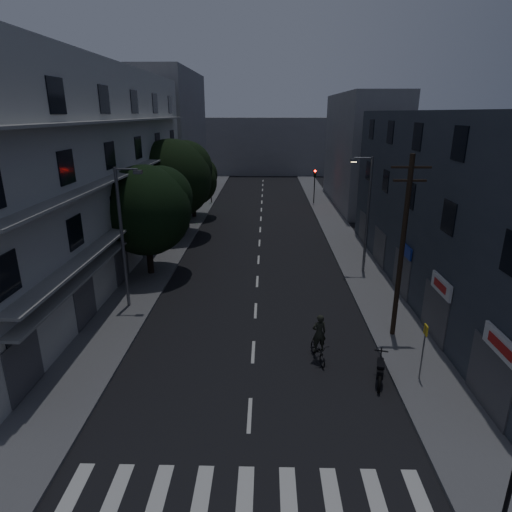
{
  "coord_description": "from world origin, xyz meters",
  "views": [
    {
      "loc": [
        0.57,
        -11.41,
        10.89
      ],
      "look_at": [
        0.0,
        12.0,
        3.0
      ],
      "focal_mm": 30.0,
      "sensor_mm": 36.0,
      "label": 1
    }
  ],
  "objects_px": {
    "bus_stop_sign": "(424,342)",
    "motorcycle": "(380,371)",
    "cyclist": "(318,345)",
    "utility_pole": "(402,246)"
  },
  "relations": [
    {
      "from": "cyclist",
      "to": "utility_pole",
      "type": "bearing_deg",
      "value": 16.01
    },
    {
      "from": "motorcycle",
      "to": "cyclist",
      "type": "relative_size",
      "value": 0.85
    },
    {
      "from": "motorcycle",
      "to": "bus_stop_sign",
      "type": "bearing_deg",
      "value": 16.98
    },
    {
      "from": "bus_stop_sign",
      "to": "motorcycle",
      "type": "xyz_separation_m",
      "value": [
        -1.71,
        -0.07,
        -1.38
      ]
    },
    {
      "from": "utility_pole",
      "to": "bus_stop_sign",
      "type": "distance_m",
      "value": 4.89
    },
    {
      "from": "utility_pole",
      "to": "cyclist",
      "type": "bearing_deg",
      "value": -150.43
    },
    {
      "from": "bus_stop_sign",
      "to": "motorcycle",
      "type": "bearing_deg",
      "value": -177.75
    },
    {
      "from": "utility_pole",
      "to": "cyclist",
      "type": "relative_size",
      "value": 3.9
    },
    {
      "from": "utility_pole",
      "to": "motorcycle",
      "type": "height_order",
      "value": "utility_pole"
    },
    {
      "from": "utility_pole",
      "to": "bus_stop_sign",
      "type": "relative_size",
      "value": 3.56
    }
  ]
}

